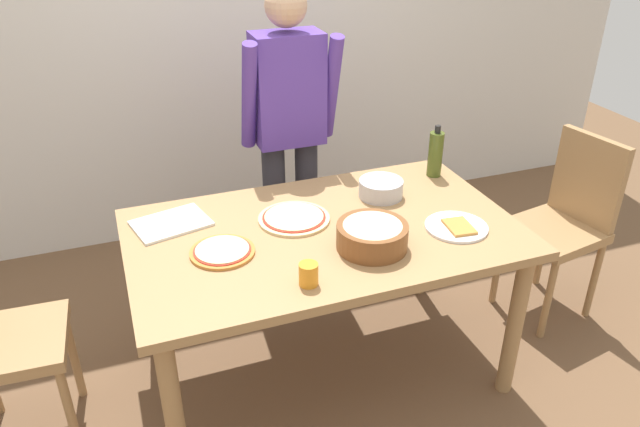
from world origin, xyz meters
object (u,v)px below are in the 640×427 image
(pizza_raw_on_board, at_px, (294,218))
(olive_oil_bottle, at_px, (435,154))
(mixing_bowl_steel, at_px, (381,188))
(cutting_board_white, at_px, (171,223))
(dining_table, at_px, (324,248))
(popcorn_bowl, at_px, (372,234))
(cup_orange, at_px, (309,274))
(person_cook, at_px, (289,125))
(pizza_cooked_on_tray, at_px, (222,251))
(chair_wooden_right, at_px, (566,217))
(plate_with_slice, at_px, (457,227))

(pizza_raw_on_board, distance_m, olive_oil_bottle, 0.81)
(mixing_bowl_steel, relative_size, cutting_board_white, 0.67)
(pizza_raw_on_board, xyz_separation_m, mixing_bowl_steel, (0.44, 0.07, 0.03))
(dining_table, distance_m, popcorn_bowl, 0.28)
(popcorn_bowl, relative_size, cup_orange, 3.29)
(person_cook, xyz_separation_m, pizza_cooked_on_tray, (-0.53, -0.79, -0.17))
(dining_table, height_order, pizza_cooked_on_tray, pizza_cooked_on_tray)
(person_cook, relative_size, cutting_board_white, 5.40)
(pizza_cooked_on_tray, xyz_separation_m, olive_oil_bottle, (1.12, 0.34, 0.10))
(person_cook, bearing_deg, chair_wooden_right, -30.02)
(pizza_cooked_on_tray, bearing_deg, mixing_bowl_steel, 16.19)
(plate_with_slice, relative_size, cutting_board_white, 0.87)
(pizza_raw_on_board, bearing_deg, plate_with_slice, -26.49)
(chair_wooden_right, distance_m, cup_orange, 1.58)
(dining_table, bearing_deg, mixing_bowl_steel, 29.10)
(cutting_board_white, bearing_deg, pizza_cooked_on_tray, -62.61)
(plate_with_slice, bearing_deg, pizza_raw_on_board, 153.51)
(pizza_cooked_on_tray, distance_m, cutting_board_white, 0.33)
(pizza_raw_on_board, bearing_deg, chair_wooden_right, -2.93)
(pizza_raw_on_board, relative_size, plate_with_slice, 1.17)
(person_cook, distance_m, mixing_bowl_steel, 0.63)
(dining_table, distance_m, cup_orange, 0.41)
(olive_oil_bottle, bearing_deg, cutting_board_white, -177.86)
(person_cook, height_order, cup_orange, person_cook)
(plate_with_slice, bearing_deg, pizza_cooked_on_tray, 171.07)
(cutting_board_white, bearing_deg, mixing_bowl_steel, -4.21)
(plate_with_slice, bearing_deg, person_cook, 114.21)
(pizza_raw_on_board, height_order, olive_oil_bottle, olive_oil_bottle)
(chair_wooden_right, xyz_separation_m, cutting_board_white, (-1.91, 0.21, 0.23))
(person_cook, height_order, pizza_cooked_on_tray, person_cook)
(dining_table, height_order, pizza_raw_on_board, pizza_raw_on_board)
(chair_wooden_right, relative_size, popcorn_bowl, 3.39)
(pizza_raw_on_board, xyz_separation_m, pizza_cooked_on_tray, (-0.34, -0.15, 0.00))
(olive_oil_bottle, bearing_deg, popcorn_bowl, -138.14)
(dining_table, distance_m, person_cook, 0.81)
(pizza_cooked_on_tray, bearing_deg, popcorn_bowl, -16.02)
(pizza_cooked_on_tray, relative_size, cup_orange, 2.98)
(pizza_cooked_on_tray, bearing_deg, cutting_board_white, 117.39)
(mixing_bowl_steel, bearing_deg, pizza_raw_on_board, -170.58)
(plate_with_slice, distance_m, cup_orange, 0.73)
(dining_table, xyz_separation_m, chair_wooden_right, (1.32, 0.05, -0.13))
(person_cook, relative_size, mixing_bowl_steel, 8.10)
(mixing_bowl_steel, bearing_deg, plate_with_slice, -65.74)
(pizza_cooked_on_tray, bearing_deg, dining_table, 4.38)
(plate_with_slice, bearing_deg, mixing_bowl_steel, 114.26)
(chair_wooden_right, bearing_deg, pizza_cooked_on_tray, -177.33)
(dining_table, xyz_separation_m, popcorn_bowl, (0.13, -0.19, 0.15))
(dining_table, height_order, chair_wooden_right, chair_wooden_right)
(mixing_bowl_steel, distance_m, cup_orange, 0.76)
(person_cook, bearing_deg, popcorn_bowl, -88.15)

